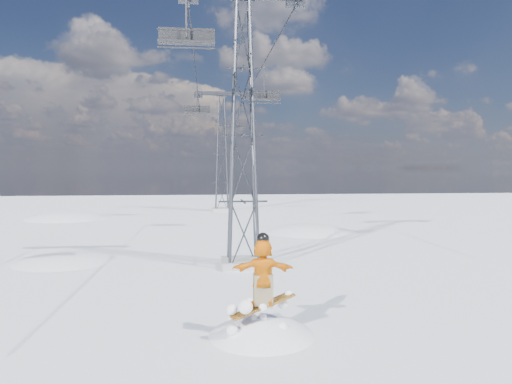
% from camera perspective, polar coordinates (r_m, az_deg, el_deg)
% --- Properties ---
extents(ground, '(120.00, 120.00, 0.00)m').
position_cam_1_polar(ground, '(11.73, -2.34, -17.68)').
color(ground, white).
rests_on(ground, ground).
extents(snow_terrain, '(39.00, 37.00, 22.00)m').
position_cam_1_polar(snow_terrain, '(35.22, -13.16, -20.02)').
color(snow_terrain, white).
rests_on(snow_terrain, ground).
extents(lift_tower_near, '(5.20, 1.80, 11.43)m').
position_cam_1_polar(lift_tower_near, '(19.06, -1.64, 6.99)').
color(lift_tower_near, '#999999').
rests_on(lift_tower_near, ground).
extents(lift_tower_far, '(5.20, 1.80, 11.43)m').
position_cam_1_polar(lift_tower_far, '(44.00, -4.31, 4.72)').
color(lift_tower_far, '#999999').
rests_on(lift_tower_far, ground).
extents(haul_cables, '(4.46, 51.00, 0.06)m').
position_cam_1_polar(haul_cables, '(31.22, -3.44, 15.41)').
color(haul_cables, black).
rests_on(haul_cables, ground).
extents(lift_chair_near, '(2.02, 0.58, 2.51)m').
position_cam_1_polar(lift_chair_near, '(17.44, -8.67, 18.61)').
color(lift_chair_near, black).
rests_on(lift_chair_near, ground).
extents(lift_chair_mid, '(2.12, 0.61, 2.63)m').
position_cam_1_polar(lift_chair_mid, '(29.81, 1.01, 11.89)').
color(lift_chair_mid, black).
rests_on(lift_chair_mid, ground).
extents(lift_chair_far, '(2.07, 0.60, 2.57)m').
position_cam_1_polar(lift_chair_far, '(37.38, -7.38, 10.12)').
color(lift_chair_far, black).
rests_on(lift_chair_far, ground).
extents(lift_chair_extra, '(1.82, 0.52, 2.26)m').
position_cam_1_polar(lift_chair_extra, '(53.37, -2.28, 8.27)').
color(lift_chair_extra, black).
rests_on(lift_chair_extra, ground).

